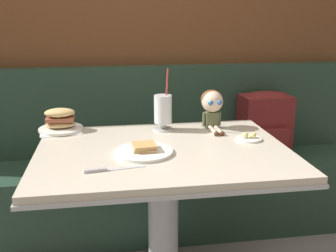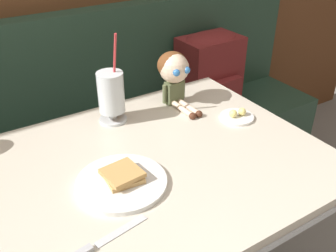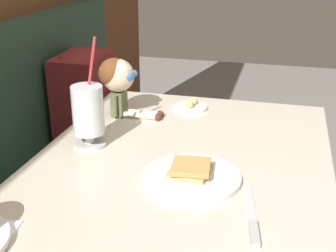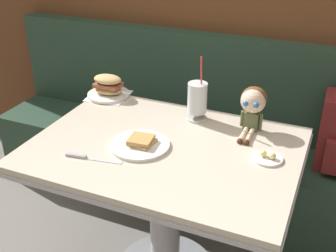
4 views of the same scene
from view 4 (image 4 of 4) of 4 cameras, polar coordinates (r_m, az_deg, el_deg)
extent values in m
cube|color=#233D2D|center=(2.52, 5.03, -6.44)|extent=(2.60, 0.48, 0.45)
cube|color=#233D2D|center=(2.44, 6.97, 5.67)|extent=(2.60, 0.10, 0.55)
cube|color=beige|center=(1.78, -0.46, -3.02)|extent=(1.10, 0.80, 0.03)
cube|color=#B7BABF|center=(1.79, -0.45, -3.65)|extent=(1.11, 0.81, 0.02)
cylinder|color=#A5A8AD|center=(1.99, -0.42, -11.91)|extent=(0.14, 0.14, 0.65)
cylinder|color=white|center=(1.77, -3.80, -2.57)|extent=(0.25, 0.25, 0.01)
cube|color=tan|center=(1.76, -3.50, -2.18)|extent=(0.10, 0.10, 0.01)
cube|color=tan|center=(1.75, -3.65, -1.77)|extent=(0.10, 0.10, 0.01)
cylinder|color=silver|center=(1.99, 3.85, 1.04)|extent=(0.10, 0.10, 0.01)
cylinder|color=silver|center=(1.98, 3.87, 1.56)|extent=(0.03, 0.03, 0.03)
cylinder|color=silver|center=(1.94, 3.95, 3.81)|extent=(0.09, 0.09, 0.14)
cylinder|color=brown|center=(1.94, 3.94, 3.64)|extent=(0.08, 0.08, 0.13)
cylinder|color=#DB383D|center=(1.89, 4.49, 6.30)|extent=(0.01, 0.05, 0.22)
cube|color=white|center=(2.25, -7.95, 4.03)|extent=(0.22, 0.22, 0.00)
cylinder|color=white|center=(2.24, -7.96, 4.21)|extent=(0.22, 0.22, 0.01)
ellipsoid|color=tan|center=(2.23, -8.00, 4.79)|extent=(0.15, 0.10, 0.04)
cube|color=#995138|center=(2.22, -8.05, 5.45)|extent=(0.14, 0.09, 0.02)
ellipsoid|color=tan|center=(2.21, -8.10, 6.22)|extent=(0.15, 0.10, 0.04)
cylinder|color=white|center=(1.72, 13.17, -4.26)|extent=(0.12, 0.12, 0.01)
sphere|color=#F4E07A|center=(1.71, 12.66, -3.59)|extent=(0.03, 0.03, 0.03)
sphere|color=#F4E07A|center=(1.71, 13.80, -3.92)|extent=(0.03, 0.03, 0.03)
cube|color=silver|center=(1.69, -8.44, -4.61)|extent=(0.14, 0.04, 0.00)
cube|color=#B2B5BA|center=(1.73, -12.22, -3.89)|extent=(0.09, 0.03, 0.01)
cube|color=#5B6642|center=(1.91, 11.09, 0.69)|extent=(0.06, 0.04, 0.08)
sphere|color=beige|center=(1.87, 11.36, 3.35)|extent=(0.11, 0.11, 0.11)
ellipsoid|color=brown|center=(1.88, 11.46, 3.71)|extent=(0.11, 0.11, 0.10)
sphere|color=#2D6BB2|center=(1.83, 10.37, 3.00)|extent=(0.03, 0.03, 0.03)
sphere|color=#2D6BB2|center=(1.82, 11.71, 2.76)|extent=(0.03, 0.03, 0.03)
cylinder|color=beige|center=(1.86, 10.04, -1.16)|extent=(0.02, 0.12, 0.02)
cylinder|color=beige|center=(1.86, 10.87, -1.32)|extent=(0.02, 0.12, 0.02)
sphere|color=#4C2819|center=(1.81, 9.59, -2.02)|extent=(0.03, 0.03, 0.03)
sphere|color=#4C2819|center=(1.80, 10.45, -2.18)|extent=(0.03, 0.03, 0.03)
cylinder|color=#5B6642|center=(1.92, 9.91, 1.02)|extent=(0.02, 0.02, 0.07)
cylinder|color=#5B6642|center=(1.90, 12.30, 0.59)|extent=(0.02, 0.02, 0.07)
camera|label=1|loc=(0.93, -72.33, -13.90)|focal=41.92mm
camera|label=2|loc=(1.21, -37.12, 11.70)|focal=41.02mm
camera|label=3|loc=(2.08, -33.37, 14.21)|focal=49.28mm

